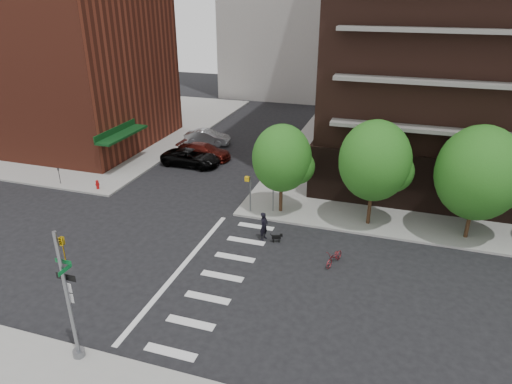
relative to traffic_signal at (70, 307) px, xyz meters
The scene contains 18 objects.
ground 7.98m from the traffic_signal, 86.42° to the left, with size 120.00×120.00×0.00m, color black.
sidewalk_ne 37.51m from the traffic_signal, 55.92° to the left, with size 39.00×33.00×0.15m, color gray.
sidewalk_nw 39.31m from the traffic_signal, 127.79° to the left, with size 31.00×33.00×0.15m, color gray.
crosswalk 8.40m from the traffic_signal, 70.35° to the left, with size 3.85×13.00×0.01m.
midrise_nw 34.19m from the traffic_signal, 130.18° to the left, with size 21.40×15.50×20.00m.
tree_a 16.66m from the traffic_signal, 74.39° to the left, with size 4.00×4.00×5.90m.
tree_b 19.20m from the traffic_signal, 56.79° to the left, with size 4.50×4.50×6.65m.
tree_c 23.02m from the traffic_signal, 44.16° to the left, with size 5.00×5.00×6.80m.
traffic_signal is the anchor object (origin of this frame).
pedestrian_signal 15.69m from the traffic_signal, 79.76° to the left, with size 2.18×0.67×2.60m.
fire_hydrant 18.42m from the traffic_signal, 123.26° to the left, with size 0.24×0.24×0.73m.
parking_meter 20.49m from the traffic_signal, 131.50° to the left, with size 0.10×0.08×1.32m.
parked_car_black 23.32m from the traffic_signal, 103.75° to the left, with size 5.23×2.41×1.45m, color black.
parked_car_maroon 25.13m from the traffic_signal, 101.74° to the left, with size 5.00×2.03×1.45m, color #49110C.
parked_car_silver 29.39m from the traffic_signal, 102.92° to the left, with size 4.52×1.58×1.49m, color #94979C.
scooter 14.14m from the traffic_signal, 49.36° to the left, with size 0.61×1.74×0.92m, color maroon.
dog_walker 12.99m from the traffic_signal, 69.76° to the left, with size 0.44×0.67×1.84m, color black.
dog 13.31m from the traffic_signal, 66.04° to the left, with size 0.67×0.36×0.56m.
Camera 1 is at (11.19, -19.28, 14.37)m, focal length 32.00 mm.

